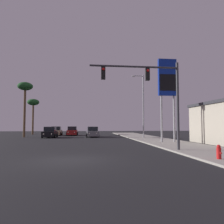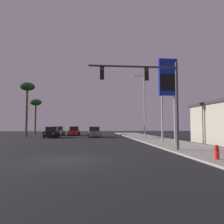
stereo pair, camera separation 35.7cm
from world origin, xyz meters
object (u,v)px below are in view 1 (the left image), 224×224
(street_lamp, at_px, (142,103))
(traffic_light_mast, at_px, (153,88))
(car_black, at_px, (50,133))
(car_tan, at_px, (56,131))
(fire_hydrant, at_px, (219,152))
(palm_tree_far, at_px, (33,104))
(gas_station_sign, at_px, (167,82))
(palm_tree_mid, at_px, (25,89))
(car_red, at_px, (72,131))
(car_grey, at_px, (93,132))

(street_lamp, bearing_deg, traffic_light_mast, -101.39)
(traffic_light_mast, bearing_deg, car_black, 118.63)
(car_tan, distance_m, traffic_light_mast, 29.09)
(fire_hydrant, xyz_separation_m, palm_tree_far, (-18.07, 35.25, 5.83))
(car_tan, relative_size, car_black, 1.00)
(car_tan, bearing_deg, gas_station_sign, 125.86)
(traffic_light_mast, xyz_separation_m, palm_tree_far, (-15.92, 30.74, 1.63))
(car_tan, xyz_separation_m, gas_station_sign, (14.46, -19.66, 5.86))
(traffic_light_mast, xyz_separation_m, gas_station_sign, (3.80, 7.12, 1.93))
(car_black, bearing_deg, street_lamp, 161.54)
(car_black, height_order, traffic_light_mast, traffic_light_mast)
(palm_tree_mid, distance_m, palm_tree_far, 10.15)
(palm_tree_mid, bearing_deg, fire_hydrant, -56.06)
(car_red, relative_size, car_black, 1.00)
(car_black, height_order, palm_tree_mid, palm_tree_mid)
(car_tan, relative_size, car_grey, 0.99)
(car_black, distance_m, gas_station_sign, 19.79)
(traffic_light_mast, xyz_separation_m, street_lamp, (2.96, 14.72, 0.43))
(car_black, bearing_deg, gas_station_sign, 140.09)
(gas_station_sign, bearing_deg, street_lamp, 96.25)
(gas_station_sign, height_order, palm_tree_far, gas_station_sign)
(car_black, xyz_separation_m, street_lamp, (13.55, -4.67, 4.36))
(palm_tree_far, bearing_deg, fire_hydrant, -62.85)
(car_tan, distance_m, car_red, 3.08)
(car_red, xyz_separation_m, palm_tree_mid, (-7.21, -5.52, 6.94))
(gas_station_sign, bearing_deg, palm_tree_mid, 143.84)
(palm_tree_far, bearing_deg, street_lamp, -40.31)
(car_grey, relative_size, car_black, 1.01)
(car_red, distance_m, car_black, 7.48)
(car_grey, height_order, gas_station_sign, gas_station_sign)
(palm_tree_mid, bearing_deg, car_red, 37.42)
(palm_tree_far, bearing_deg, car_red, -28.40)
(car_tan, relative_size, gas_station_sign, 0.48)
(street_lamp, relative_size, palm_tree_far, 1.23)
(car_grey, xyz_separation_m, car_black, (-6.62, -0.86, 0.00))
(palm_tree_mid, bearing_deg, traffic_light_mast, -54.41)
(car_tan, height_order, palm_tree_far, palm_tree_far)
(car_black, bearing_deg, palm_tree_far, -64.27)
(car_grey, relative_size, car_red, 1.01)
(car_tan, relative_size, palm_tree_far, 0.59)
(car_red, distance_m, palm_tree_far, 10.94)
(car_tan, relative_size, fire_hydrant, 5.68)
(car_red, distance_m, palm_tree_mid, 11.43)
(traffic_light_mast, relative_size, gas_station_sign, 0.74)
(fire_hydrant, relative_size, palm_tree_far, 0.10)
(car_red, bearing_deg, traffic_light_mast, 105.57)
(gas_station_sign, bearing_deg, traffic_light_mast, -118.07)
(traffic_light_mast, relative_size, palm_tree_mid, 0.75)
(car_tan, xyz_separation_m, palm_tree_mid, (-4.18, -6.04, 6.94))
(car_black, height_order, gas_station_sign, gas_station_sign)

